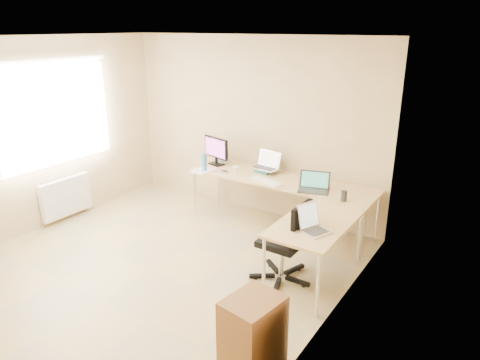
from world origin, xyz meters
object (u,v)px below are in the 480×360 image
Objects in this scene: desk_fan at (222,153)px; desk_main at (280,204)px; laptop_center at (266,161)px; mug at (235,169)px; monitor at (216,151)px; laptop_black at (314,182)px; desk_return at (315,251)px; keyboard at (267,181)px; laptop_return at (315,222)px; water_bottle at (204,162)px; office_chair at (282,239)px; cabinet at (253,334)px.

desk_main is at bearing 12.33° from desk_fan.
mug is (-0.37, -0.22, -0.13)m from laptop_center.
monitor is 1.72m from laptop_black.
keyboard is (-1.07, 0.78, 0.38)m from desk_return.
mug is (0.44, -0.14, -0.17)m from monitor.
monitor is 2.56m from laptop_return.
laptop_black is 1.32× the size of desk_fan.
desk_fan is at bearing 176.45° from keyboard.
desk_fan is 2.64m from laptop_return.
desk_fan is (-1.13, 0.20, 0.51)m from desk_main.
laptop_center is 1.46× the size of water_bottle.
office_chair is (0.98, -1.31, -0.40)m from laptop_center.
desk_return is 3.90× the size of laptop_return.
desk_fan reaches higher than laptop_return.
monitor is 1.31× the size of laptop_center.
office_chair is at bearing -20.18° from monitor.
cabinet is (0.06, -1.29, -0.48)m from laptop_return.
monitor is 0.16m from desk_fan.
desk_fan reaches higher than desk_return.
mug is at bearing -10.97° from desk_fan.
mug is at bearing -172.55° from desk_main.
laptop_center is 0.95m from laptop_black.
office_chair is 1.46m from cabinet.
office_chair is at bearing 117.59° from cabinet.
desk_return is 5.04× the size of water_bottle.
cabinet is (0.55, -2.36, -0.49)m from laptop_black.
office_chair is at bearing -150.99° from desk_return.
water_bottle is at bearing 167.06° from laptop_black.
cabinet is at bearing -93.39° from laptop_black.
water_bottle is (-1.08, -0.30, 0.49)m from desk_main.
desk_return is 4.46× the size of desk_fan.
mug is 0.10× the size of office_chair.
mug is at bearing 151.28° from desk_return.
water_bottle reaches higher than mug.
cabinet is (2.21, -2.25, -0.50)m from water_bottle.
laptop_center is 1.68m from office_chair.
water_bottle is (-2.06, 0.70, 0.49)m from desk_return.
laptop_return is at bearing -16.51° from monitor.
desk_return is 1.03m from laptop_black.
desk_main is at bearing 11.70° from monitor.
water_bottle reaches higher than desk_return.
laptop_black is at bearing -18.52° from desk_main.
desk_main is 5.44× the size of keyboard.
monitor reaches higher than desk_main.
laptop_black is at bearing -4.62° from mug.
laptop_black is 1.26m from mug.
monitor reaches higher than laptop_return.
laptop_return reaches higher than mug.
office_chair is (1.78, -1.23, -0.44)m from monitor.
keyboard is (-0.09, -0.22, 0.38)m from desk_main.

